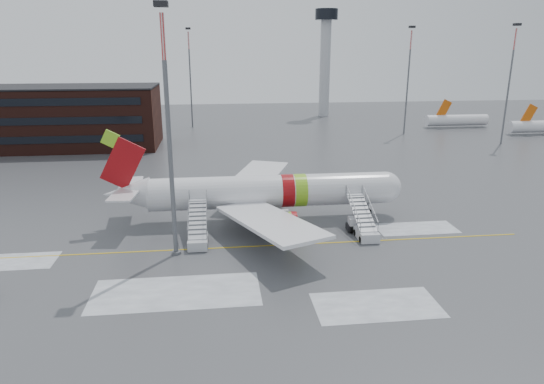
{
  "coord_description": "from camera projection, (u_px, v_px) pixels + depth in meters",
  "views": [
    {
      "loc": [
        -2.32,
        -47.14,
        19.76
      ],
      "look_at": [
        3.85,
        4.95,
        4.0
      ],
      "focal_mm": 32.0,
      "sensor_mm": 36.0,
      "label": 1
    }
  ],
  "objects": [
    {
      "name": "airliner",
      "position": [
        262.0,
        192.0,
        56.73
      ],
      "size": [
        35.03,
        32.97,
        11.18
      ],
      "color": "silver",
      "rests_on": "ground"
    },
    {
      "name": "light_mast_far_ne",
      "position": [
        408.0,
        74.0,
        110.49
      ],
      "size": [
        1.2,
        1.2,
        24.25
      ],
      "color": "#595B60",
      "rests_on": "ground"
    },
    {
      "name": "ground",
      "position": [
        241.0,
        243.0,
        50.78
      ],
      "size": [
        260.0,
        260.0,
        0.0
      ],
      "primitive_type": "plane",
      "color": "#494C4F",
      "rests_on": "ground"
    },
    {
      "name": "airstair_fwd",
      "position": [
        365.0,
        227.0,
        52.38
      ],
      "size": [
        2.05,
        7.7,
        3.48
      ],
      "color": "silver",
      "rests_on": "ground"
    },
    {
      "name": "airstair_aft",
      "position": [
        198.0,
        234.0,
        50.37
      ],
      "size": [
        2.05,
        7.7,
        3.48
      ],
      "color": "#B2B5BA",
      "rests_on": "ground"
    },
    {
      "name": "light_mast_near",
      "position": [
        169.0,
        132.0,
        44.62
      ],
      "size": [
        1.2,
        1.2,
        23.53
      ],
      "color": "#595B60",
      "rests_on": "ground"
    },
    {
      "name": "light_mast_far_e",
      "position": [
        510.0,
        77.0,
        98.98
      ],
      "size": [
        1.2,
        1.2,
        24.25
      ],
      "color": "#595B60",
      "rests_on": "ground"
    },
    {
      "name": "distant_aircraft",
      "position": [
        481.0,
        131.0,
        118.69
      ],
      "size": [
        35.0,
        18.0,
        8.0
      ],
      "primitive_type": null,
      "color": "#D8590C",
      "rests_on": "ground"
    },
    {
      "name": "pushback_tug",
      "position": [
        357.0,
        225.0,
        54.02
      ],
      "size": [
        2.82,
        2.18,
        1.57
      ],
      "color": "black",
      "rests_on": "ground"
    },
    {
      "name": "light_mast_far_n",
      "position": [
        190.0,
        72.0,
        120.08
      ],
      "size": [
        1.2,
        1.2,
        24.25
      ],
      "color": "#595B60",
      "rests_on": "ground"
    },
    {
      "name": "control_tower",
      "position": [
        325.0,
        50.0,
        139.11
      ],
      "size": [
        6.4,
        6.4,
        30.0
      ],
      "color": "#B2B5BA",
      "rests_on": "ground"
    }
  ]
}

